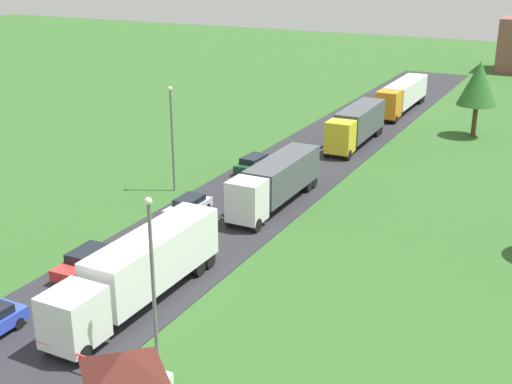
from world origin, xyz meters
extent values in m
cube|color=#2B2B30|center=(0.00, 24.50, 0.03)|extent=(10.00, 140.00, 0.06)
cube|color=white|center=(0.00, 8.27, 0.07)|extent=(0.16, 2.40, 0.01)
cube|color=white|center=(0.00, 16.00, 0.07)|extent=(0.16, 2.40, 0.01)
cube|color=white|center=(0.00, 23.65, 0.07)|extent=(0.16, 2.40, 0.01)
cube|color=white|center=(0.00, 30.49, 0.07)|extent=(0.16, 2.40, 0.01)
cube|color=white|center=(0.00, 37.82, 0.07)|extent=(0.16, 2.40, 0.01)
cube|color=white|center=(0.00, 45.66, 0.07)|extent=(0.16, 2.40, 0.01)
cube|color=white|center=(0.00, 52.02, 0.07)|extent=(0.16, 2.40, 0.01)
cube|color=white|center=(0.00, 58.05, 0.07)|extent=(0.16, 2.40, 0.01)
cube|color=white|center=(0.00, 65.61, 0.07)|extent=(0.16, 2.40, 0.01)
cube|color=white|center=(0.00, 72.08, 0.07)|extent=(0.16, 2.40, 0.01)
cube|color=white|center=(0.00, 78.73, 0.07)|extent=(0.16, 2.40, 0.01)
cube|color=white|center=(2.41, 6.66, 1.93)|extent=(2.45, 2.77, 2.73)
cube|color=black|center=(2.40, 5.34, 2.42)|extent=(2.10, 0.11, 1.20)
cube|color=white|center=(2.44, 13.38, 2.32)|extent=(2.55, 10.01, 2.91)
cube|color=black|center=(2.44, 13.38, 0.66)|extent=(0.95, 9.50, 0.24)
cylinder|color=black|center=(3.45, 5.96, 0.56)|extent=(0.36, 1.00, 1.00)
cylinder|color=black|center=(1.35, 5.97, 0.56)|extent=(0.36, 1.00, 1.00)
cylinder|color=black|center=(3.51, 16.38, 0.56)|extent=(0.36, 1.00, 1.00)
cylinder|color=black|center=(1.41, 16.39, 0.56)|extent=(0.36, 1.00, 1.00)
cylinder|color=black|center=(3.51, 17.58, 0.56)|extent=(0.36, 1.00, 1.00)
cylinder|color=black|center=(1.41, 17.59, 0.56)|extent=(0.36, 1.00, 1.00)
cube|color=white|center=(2.52, 24.52, 2.04)|extent=(2.44, 2.26, 2.95)
cube|color=black|center=(2.52, 23.45, 2.57)|extent=(2.10, 0.10, 1.30)
cube|color=#4C5156|center=(2.51, 30.54, 2.19)|extent=(2.52, 9.09, 2.67)
cube|color=black|center=(2.51, 30.54, 0.66)|extent=(0.91, 8.63, 0.24)
cylinder|color=black|center=(3.57, 23.96, 0.56)|extent=(0.35, 1.00, 1.00)
cylinder|color=black|center=(1.47, 23.95, 0.56)|extent=(0.35, 1.00, 1.00)
cylinder|color=black|center=(3.55, 33.27, 0.56)|extent=(0.35, 1.00, 1.00)
cylinder|color=black|center=(1.45, 33.26, 0.56)|extent=(0.35, 1.00, 1.00)
cylinder|color=black|center=(3.55, 34.36, 0.56)|extent=(0.35, 1.00, 1.00)
cylinder|color=black|center=(1.45, 34.36, 0.56)|extent=(0.35, 1.00, 1.00)
cube|color=yellow|center=(2.42, 43.61, 2.06)|extent=(2.48, 2.33, 2.99)
cube|color=black|center=(2.44, 42.53, 2.59)|extent=(2.10, 0.14, 1.32)
cube|color=#4C5156|center=(2.32, 49.68, 2.31)|extent=(2.66, 9.20, 2.89)
cube|color=black|center=(2.32, 49.68, 0.66)|extent=(1.05, 8.72, 0.24)
cylinder|color=black|center=(3.48, 43.06, 0.56)|extent=(0.37, 1.01, 1.00)
cylinder|color=black|center=(1.39, 43.02, 0.56)|extent=(0.37, 1.01, 1.00)
cylinder|color=black|center=(3.32, 52.45, 0.56)|extent=(0.37, 1.01, 1.00)
cylinder|color=black|center=(1.22, 52.41, 0.56)|extent=(0.37, 1.01, 1.00)
cylinder|color=black|center=(3.30, 53.55, 0.56)|extent=(0.37, 1.01, 1.00)
cylinder|color=black|center=(1.20, 53.51, 0.56)|extent=(0.37, 1.01, 1.00)
cube|color=orange|center=(2.37, 59.54, 2.07)|extent=(2.45, 2.79, 3.02)
cube|color=black|center=(2.37, 58.20, 2.61)|extent=(2.10, 0.11, 1.33)
cube|color=white|center=(2.34, 66.95, 2.19)|extent=(2.53, 11.34, 2.67)
cube|color=black|center=(2.34, 66.95, 0.66)|extent=(0.93, 10.77, 0.24)
cylinder|color=black|center=(3.42, 58.84, 0.56)|extent=(0.35, 1.00, 1.00)
cylinder|color=black|center=(1.32, 58.84, 0.56)|extent=(0.35, 1.00, 1.00)
cylinder|color=black|center=(3.39, 70.35, 0.56)|extent=(0.35, 1.00, 1.00)
cylinder|color=black|center=(1.29, 70.35, 0.56)|extent=(0.35, 1.00, 1.00)
cylinder|color=black|center=(3.38, 71.71, 0.56)|extent=(0.35, 1.00, 1.00)
cylinder|color=black|center=(1.28, 71.71, 0.56)|extent=(0.35, 1.00, 1.00)
cylinder|color=black|center=(-1.66, 6.87, 0.38)|extent=(0.22, 0.64, 0.64)
cube|color=red|center=(-2.77, 13.44, 0.72)|extent=(1.84, 4.49, 0.68)
cube|color=black|center=(-2.77, 13.66, 1.33)|extent=(1.52, 2.52, 0.54)
cylinder|color=black|center=(-1.96, 11.94, 0.38)|extent=(0.23, 0.64, 0.64)
cylinder|color=black|center=(-3.51, 11.91, 0.38)|extent=(0.23, 0.64, 0.64)
cylinder|color=black|center=(-2.03, 14.97, 0.38)|extent=(0.23, 0.64, 0.64)
cylinder|color=black|center=(-3.57, 14.94, 0.38)|extent=(0.23, 0.64, 0.64)
cube|color=white|center=(-2.31, 24.30, 0.70)|extent=(1.87, 4.12, 0.64)
cube|color=black|center=(-2.31, 24.51, 1.25)|extent=(1.56, 2.31, 0.45)
cylinder|color=black|center=(-1.48, 22.91, 0.38)|extent=(0.23, 0.64, 0.64)
cylinder|color=black|center=(-3.12, 22.90, 0.38)|extent=(0.23, 0.64, 0.64)
cylinder|color=black|center=(-1.50, 25.70, 0.38)|extent=(0.23, 0.64, 0.64)
cylinder|color=black|center=(-3.14, 25.69, 0.38)|extent=(0.23, 0.64, 0.64)
cube|color=#19472D|center=(-2.79, 36.14, 0.69)|extent=(2.04, 4.60, 0.63)
cube|color=black|center=(-2.80, 35.91, 1.26)|extent=(1.65, 2.60, 0.51)
cylinder|color=black|center=(-3.54, 37.71, 0.38)|extent=(0.25, 0.65, 0.64)
cylinder|color=black|center=(-1.91, 37.63, 0.38)|extent=(0.25, 0.65, 0.64)
cylinder|color=black|center=(-3.68, 34.64, 0.38)|extent=(0.25, 0.65, 0.64)
cylinder|color=black|center=(-2.04, 34.56, 0.38)|extent=(0.25, 0.65, 0.64)
pyramid|color=#4C1E19|center=(8.47, 2.83, 3.53)|extent=(3.32, 3.01, 0.97)
cube|color=orange|center=(5.60, 5.33, 0.53)|extent=(0.28, 0.28, 1.05)
cylinder|color=red|center=(3.35, 5.33, 1.00)|extent=(4.50, 0.10, 0.10)
cylinder|color=red|center=(6.16, 5.37, 0.44)|extent=(0.16, 0.16, 0.87)
cylinder|color=red|center=(6.36, 5.37, 0.44)|extent=(0.16, 0.16, 0.87)
cube|color=green|center=(6.26, 5.37, 1.20)|extent=(0.38, 0.22, 0.66)
sphere|color=beige|center=(6.26, 5.37, 1.69)|extent=(0.24, 0.24, 0.24)
cylinder|color=slate|center=(6.45, 7.77, 4.08)|extent=(0.18, 0.18, 8.16)
sphere|color=silver|center=(6.45, 7.77, 8.28)|extent=(0.36, 0.36, 0.36)
cylinder|color=slate|center=(-6.44, 28.68, 4.17)|extent=(0.18, 0.18, 8.34)
sphere|color=silver|center=(-6.44, 28.68, 8.46)|extent=(0.36, 0.36, 0.36)
cylinder|color=#513823|center=(12.31, 57.53, 1.68)|extent=(0.50, 0.50, 3.36)
cone|color=#2D6628|center=(12.31, 57.53, 5.65)|extent=(4.16, 4.16, 4.58)
camera|label=1|loc=(23.33, -14.82, 18.75)|focal=47.29mm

